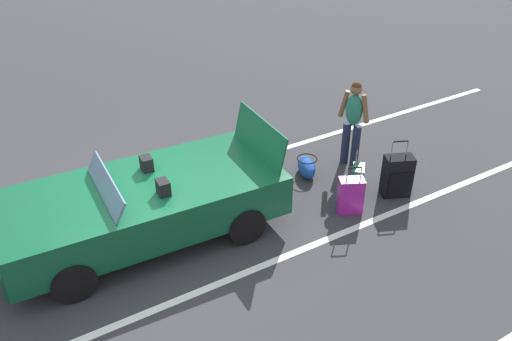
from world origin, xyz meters
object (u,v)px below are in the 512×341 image
at_px(suitcase_large_black, 397,176).
at_px(suitcase_medium_bright, 350,195).
at_px(traveler_person, 353,119).
at_px(suitcase_small_carryon, 357,179).
at_px(convertible_car, 132,208).
at_px(duffel_bag, 307,167).

bearing_deg(suitcase_large_black, suitcase_medium_bright, -67.39).
distance_m(suitcase_large_black, traveler_person, 1.33).
bearing_deg(suitcase_medium_bright, suitcase_small_carryon, -25.05).
distance_m(suitcase_large_black, suitcase_small_carryon, 0.67).
bearing_deg(convertible_car, suitcase_large_black, 168.09).
bearing_deg(suitcase_medium_bright, suitcase_large_black, -65.28).
relative_size(convertible_car, traveler_person, 2.56).
bearing_deg(suitcase_small_carryon, duffel_bag, 157.70).
height_order(suitcase_small_carryon, duffel_bag, suitcase_small_carryon).
bearing_deg(traveler_person, convertible_car, -24.21).
height_order(suitcase_medium_bright, traveler_person, traveler_person).
bearing_deg(suitcase_medium_bright, convertible_car, 97.12).
bearing_deg(suitcase_small_carryon, suitcase_medium_bright, -97.82).
xyz_separation_m(suitcase_medium_bright, suitcase_small_carryon, (-0.47, -0.39, -0.06)).
bearing_deg(convertible_car, duffel_bag, -173.98).
xyz_separation_m(suitcase_large_black, duffel_bag, (0.94, -1.31, -0.21)).
height_order(duffel_bag, traveler_person, traveler_person).
relative_size(convertible_car, suitcase_medium_bright, 4.70).
relative_size(suitcase_small_carryon, duffel_bag, 1.11).
height_order(convertible_car, suitcase_small_carryon, convertible_car).
bearing_deg(suitcase_large_black, convertible_car, -81.08).
height_order(suitcase_small_carryon, traveler_person, traveler_person).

